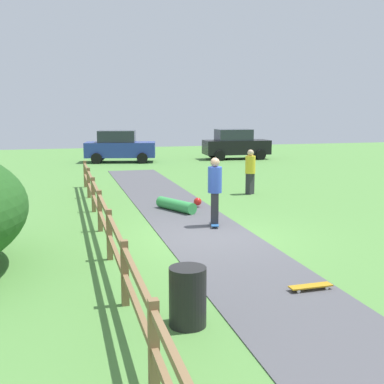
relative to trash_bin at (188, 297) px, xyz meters
name	(u,v)px	position (x,y,z in m)	size (l,w,h in m)	color
ground_plane	(208,237)	(1.80, 4.87, -0.45)	(60.00, 60.00, 0.00)	#568E42
asphalt_path	(208,236)	(1.80, 4.87, -0.44)	(2.40, 28.00, 0.02)	#515156
wooden_fence	(104,217)	(-0.80, 4.87, 0.22)	(0.12, 18.12, 1.10)	olive
trash_bin	(188,297)	(0.00, 0.00, 0.00)	(0.56, 0.56, 0.90)	black
skater_riding	(215,188)	(2.29, 5.88, 0.63)	(0.47, 0.82, 1.88)	#265999
skater_fallen	(178,205)	(1.78, 8.15, -0.25)	(1.47, 1.60, 0.36)	green
skateboard_loose	(311,286)	(2.46, 0.79, -0.36)	(0.81, 0.23, 0.08)	#BF8C19
bystander_yellow	(250,170)	(5.16, 10.51, 0.48)	(0.53, 0.53, 1.70)	#2D2D33
parked_car_black	(236,144)	(9.22, 23.26, 0.51)	(4.27, 2.15, 1.92)	black
parked_car_blue	(120,146)	(1.73, 23.27, 0.51)	(4.46, 2.64, 1.92)	#283D99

